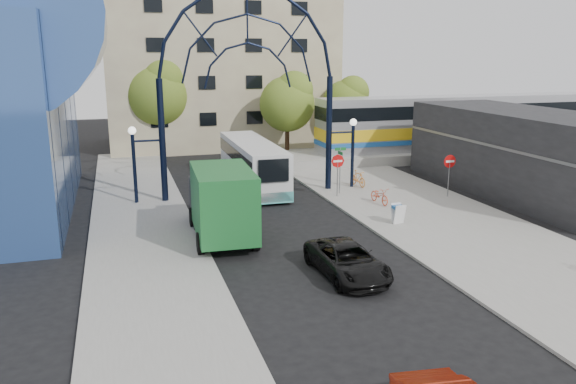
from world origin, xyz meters
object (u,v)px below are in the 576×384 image
object	(u,v)px
tree_north_a	(289,101)
bike_near_a	(380,195)
train_car	(464,121)
green_truck	(221,202)
street_name_sign	(340,160)
stop_sign	(338,165)
do_not_enter_sign	(450,166)
black_suv	(347,261)
tree_north_c	(348,101)
gateway_arch	(248,49)
tree_north_b	(158,92)
city_bus	(252,163)
bike_near_b	(358,178)
sandwich_board	(398,211)

from	to	relation	value
tree_north_a	bike_near_a	xyz separation A→B (m)	(0.33, -16.19, -4.02)
train_car	green_truck	distance (m)	27.70
street_name_sign	bike_near_a	xyz separation A→B (m)	(1.25, -2.86, -1.55)
stop_sign	green_truck	size ratio (longest dim) A/B	0.36
green_truck	do_not_enter_sign	bearing A→B (deg)	16.16
black_suv	tree_north_a	bearing A→B (deg)	75.28
street_name_sign	tree_north_c	size ratio (longest dim) A/B	0.43
gateway_arch	tree_north_b	bearing A→B (deg)	103.68
tree_north_c	bike_near_a	size ratio (longest dim) A/B	3.71
city_bus	green_truck	world-z (taller)	green_truck
green_truck	bike_near_a	distance (m)	10.05
bike_near_b	train_car	bearing A→B (deg)	22.78
stop_sign	sandwich_board	distance (m)	6.20
tree_north_a	bike_near_a	size ratio (longest dim) A/B	3.99
gateway_arch	city_bus	distance (m)	7.47
street_name_sign	tree_north_a	size ratio (longest dim) A/B	0.40
do_not_enter_sign	tree_north_b	size ratio (longest dim) A/B	0.31
stop_sign	tree_north_a	world-z (taller)	tree_north_a
city_bus	bike_near_a	bearing A→B (deg)	-48.54
do_not_enter_sign	green_truck	xyz separation A→B (m)	(-14.08, -3.27, -0.27)
stop_sign	bike_near_b	size ratio (longest dim) A/B	1.50
gateway_arch	tree_north_c	world-z (taller)	gateway_arch
stop_sign	tree_north_b	size ratio (longest dim) A/B	0.31
train_car	bike_near_b	world-z (taller)	train_car
gateway_arch	tree_north_b	distance (m)	16.72
do_not_enter_sign	train_car	world-z (taller)	train_car
tree_north_a	tree_north_b	xyz separation A→B (m)	(-10.00, 4.00, 0.66)
sandwich_board	black_suv	distance (m)	7.24
bike_near_a	street_name_sign	bearing A→B (deg)	108.17
gateway_arch	bike_near_b	xyz separation A→B (m)	(7.02, 0.00, -7.94)
city_bus	black_suv	size ratio (longest dim) A/B	2.35
sandwich_board	bike_near_b	world-z (taller)	bike_near_b
tree_north_a	bike_near_a	distance (m)	16.68
bike_near_a	tree_north_a	bearing A→B (deg)	85.74
gateway_arch	green_truck	distance (m)	10.45
street_name_sign	train_car	bearing A→B (deg)	32.42
sandwich_board	bike_near_a	distance (m)	3.86
tree_north_b	black_suv	world-z (taller)	tree_north_b
green_truck	street_name_sign	bearing A→B (deg)	38.43
gateway_arch	tree_north_c	size ratio (longest dim) A/B	2.10
black_suv	bike_near_b	distance (m)	14.75
stop_sign	tree_north_c	size ratio (longest dim) A/B	0.38
do_not_enter_sign	bike_near_b	bearing A→B (deg)	134.86
do_not_enter_sign	green_truck	bearing A→B (deg)	-166.93
sandwich_board	tree_north_a	size ratio (longest dim) A/B	0.14
green_truck	bike_near_a	world-z (taller)	green_truck
do_not_enter_sign	city_bus	bearing A→B (deg)	148.07
sandwich_board	tree_north_b	bearing A→B (deg)	111.59
do_not_enter_sign	sandwich_board	bearing A→B (deg)	-143.32
stop_sign	train_car	bearing A→B (deg)	33.34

